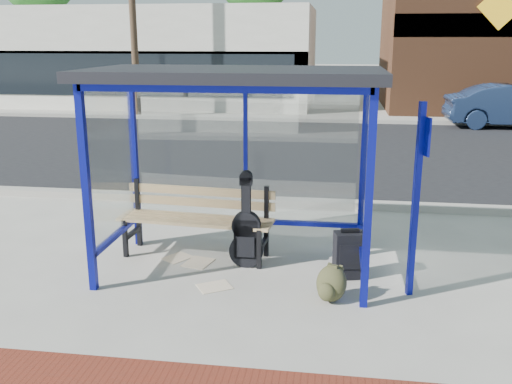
% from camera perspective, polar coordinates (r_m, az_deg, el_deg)
% --- Properties ---
extents(ground, '(120.00, 120.00, 0.00)m').
position_cam_1_polar(ground, '(7.03, -1.98, -7.87)').
color(ground, '#B2ADA0').
rests_on(ground, ground).
extents(curb_near, '(60.00, 0.25, 0.12)m').
position_cam_1_polar(curb_near, '(9.72, 1.02, -0.94)').
color(curb_near, gray).
rests_on(curb_near, ground).
extents(street_asphalt, '(60.00, 10.00, 0.00)m').
position_cam_1_polar(street_asphalt, '(14.68, 3.54, 4.28)').
color(street_asphalt, black).
rests_on(street_asphalt, ground).
extents(curb_far, '(60.00, 0.25, 0.12)m').
position_cam_1_polar(curb_far, '(19.69, 4.80, 7.18)').
color(curb_far, gray).
rests_on(curb_far, ground).
extents(far_sidewalk, '(60.00, 4.00, 0.01)m').
position_cam_1_polar(far_sidewalk, '(21.58, 5.11, 7.71)').
color(far_sidewalk, '#B2ADA0').
rests_on(far_sidewalk, ground).
extents(bus_shelter, '(3.30, 1.80, 2.42)m').
position_cam_1_polar(bus_shelter, '(6.58, -2.04, 9.23)').
color(bus_shelter, '#0C1185').
rests_on(bus_shelter, ground).
extents(storefront_white, '(18.00, 6.04, 4.00)m').
position_cam_1_polar(storefront_white, '(26.40, -14.81, 12.96)').
color(storefront_white, silver).
rests_on(storefront_white, ground).
extents(bench, '(2.03, 0.64, 0.94)m').
position_cam_1_polar(bench, '(7.40, -5.92, -2.36)').
color(bench, black).
rests_on(bench, ground).
extents(guitar_bag, '(0.42, 0.13, 1.15)m').
position_cam_1_polar(guitar_bag, '(7.01, -0.98, -4.26)').
color(guitar_bag, black).
rests_on(guitar_bag, ground).
extents(suitcase, '(0.39, 0.30, 0.61)m').
position_cam_1_polar(suitcase, '(6.83, 9.29, -6.24)').
color(suitcase, black).
rests_on(suitcase, ground).
extents(backpack, '(0.41, 0.39, 0.40)m').
position_cam_1_polar(backpack, '(6.24, 7.48, -9.15)').
color(backpack, '#33331C').
rests_on(backpack, ground).
extents(sign_post, '(0.13, 0.26, 2.13)m').
position_cam_1_polar(sign_post, '(6.25, 15.81, 0.20)').
color(sign_post, '#0C1187').
rests_on(sign_post, ground).
extents(newspaper_a, '(0.43, 0.45, 0.01)m').
position_cam_1_polar(newspaper_a, '(7.48, -7.88, -6.53)').
color(newspaper_a, white).
rests_on(newspaper_a, ground).
extents(newspaper_b, '(0.46, 0.44, 0.01)m').
position_cam_1_polar(newspaper_b, '(6.61, -4.17, -9.42)').
color(newspaper_b, white).
rests_on(newspaper_b, ground).
extents(newspaper_c, '(0.39, 0.45, 0.01)m').
position_cam_1_polar(newspaper_c, '(7.30, -5.81, -7.04)').
color(newspaper_c, white).
rests_on(newspaper_c, ground).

